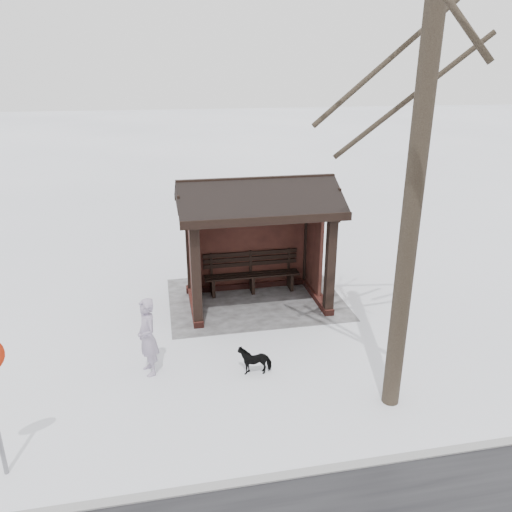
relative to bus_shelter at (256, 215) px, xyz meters
The scene contains 7 objects.
ground 2.17m from the bus_shelter, 90.00° to the left, with size 120.00×120.00×0.00m, color white.
kerb 6.05m from the bus_shelter, 90.00° to the left, with size 120.00×0.15×0.06m, color gray.
trampled_patch 2.16m from the bus_shelter, 90.00° to the right, with size 4.20×3.20×0.02m, color gray.
bus_shelter is the anchor object (origin of this frame).
tree_near 6.10m from the bus_shelter, 108.99° to the left, with size 3.42×3.42×9.03m.
pedestrian 3.95m from the bus_shelter, 46.42° to the left, with size 0.55×0.36×1.51m, color #988CA4.
dog 3.63m from the bus_shelter, 78.61° to the left, with size 0.28×0.62×0.52m, color black.
Camera 1 is at (2.14, 10.75, 5.38)m, focal length 35.00 mm.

